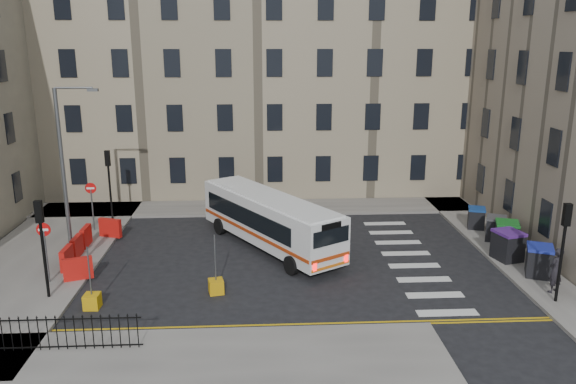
{
  "coord_description": "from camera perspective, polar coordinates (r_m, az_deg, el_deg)",
  "views": [
    {
      "loc": [
        -3.3,
        -25.64,
        10.27
      ],
      "look_at": [
        -1.86,
        1.45,
        3.0
      ],
      "focal_mm": 35.0,
      "sensor_mm": 36.0,
      "label": 1
    }
  ],
  "objects": [
    {
      "name": "wheelie_bin_b",
      "position": [
        28.92,
        21.42,
        -5.05
      ],
      "size": [
        1.41,
        1.53,
        1.42
      ],
      "rotation": [
        0.0,
        0.0,
        0.26
      ],
      "color": "black",
      "rests_on": "pavement_east"
    },
    {
      "name": "pavement_east",
      "position": [
        33.67,
        18.59,
        -3.43
      ],
      "size": [
        2.4,
        26.0,
        0.15
      ],
      "primitive_type": "cube",
      "color": "slate",
      "rests_on": "ground"
    },
    {
      "name": "streetlamp",
      "position": [
        29.89,
        -21.93,
        2.46
      ],
      "size": [
        0.5,
        0.22,
        8.14
      ],
      "color": "#595B5E",
      "rests_on": "pavement_west"
    },
    {
      "name": "no_entry_north",
      "position": [
        32.56,
        -19.34,
        -0.44
      ],
      "size": [
        0.6,
        0.08,
        3.0
      ],
      "color": "#595B5E",
      "rests_on": "pavement_west"
    },
    {
      "name": "wheelie_bin_d",
      "position": [
        31.52,
        20.34,
        -3.47
      ],
      "size": [
        1.38,
        1.45,
        1.26
      ],
      "rotation": [
        0.0,
        0.0,
        -0.43
      ],
      "color": "black",
      "rests_on": "pavement_east"
    },
    {
      "name": "traffic_light_sw",
      "position": [
        24.47,
        -23.76,
        -3.92
      ],
      "size": [
        0.28,
        0.22,
        4.1
      ],
      "color": "black",
      "rests_on": "pavement_west"
    },
    {
      "name": "pavement_west",
      "position": [
        30.46,
        -23.53,
        -5.85
      ],
      "size": [
        6.0,
        22.0,
        0.15
      ],
      "primitive_type": "cube",
      "color": "slate",
      "rests_on": "ground"
    },
    {
      "name": "wheelie_bin_a",
      "position": [
        27.55,
        24.13,
        -6.38
      ],
      "size": [
        1.48,
        1.57,
        1.37
      ],
      "rotation": [
        0.0,
        0.0,
        -0.4
      ],
      "color": "black",
      "rests_on": "pavement_east"
    },
    {
      "name": "bollard_yellow",
      "position": [
        24.02,
        -19.27,
        -10.43
      ],
      "size": [
        0.62,
        0.62,
        0.6
      ],
      "primitive_type": "cube",
      "rotation": [
        0.0,
        0.0,
        -0.04
      ],
      "color": "#D19A0B",
      "rests_on": "ground"
    },
    {
      "name": "pavement_sw",
      "position": [
        19.03,
        -14.47,
        -17.92
      ],
      "size": [
        20.0,
        6.0,
        0.15
      ],
      "primitive_type": "cube",
      "color": "slate",
      "rests_on": "ground"
    },
    {
      "name": "iron_railings",
      "position": [
        21.4,
        -25.15,
        -12.95
      ],
      "size": [
        7.8,
        0.04,
        1.2
      ],
      "color": "black",
      "rests_on": "pavement_sw"
    },
    {
      "name": "roadworks_barriers",
      "position": [
        29.13,
        -19.98,
        -5.22
      ],
      "size": [
        1.66,
        6.26,
        1.0
      ],
      "color": "red",
      "rests_on": "pavement_west"
    },
    {
      "name": "no_entry_south",
      "position": [
        26.22,
        -23.48,
        -4.5
      ],
      "size": [
        0.6,
        0.08,
        3.0
      ],
      "color": "#595B5E",
      "rests_on": "pavement_west"
    },
    {
      "name": "traffic_light_nw",
      "position": [
        34.11,
        -17.74,
        1.75
      ],
      "size": [
        0.28,
        0.22,
        4.1
      ],
      "color": "black",
      "rests_on": "pavement_west"
    },
    {
      "name": "wheelie_bin_e",
      "position": [
        33.19,
        18.58,
        -2.5
      ],
      "size": [
        1.2,
        1.28,
        1.16
      ],
      "rotation": [
        0.0,
        0.0,
        -0.33
      ],
      "color": "black",
      "rests_on": "pavement_east"
    },
    {
      "name": "bollard_chevron",
      "position": [
        24.16,
        -7.32,
        -9.5
      ],
      "size": [
        0.71,
        0.71,
        0.6
      ],
      "primitive_type": "cube",
      "rotation": [
        0.0,
        0.0,
        0.21
      ],
      "color": "#C9900B",
      "rests_on": "ground"
    },
    {
      "name": "traffic_light_east",
      "position": [
        24.53,
        26.23,
        -4.16
      ],
      "size": [
        0.28,
        0.22,
        4.1
      ],
      "color": "black",
      "rests_on": "pavement_east"
    },
    {
      "name": "bus",
      "position": [
        28.64,
        -1.92,
        -2.72
      ],
      "size": [
        7.14,
        9.57,
        2.69
      ],
      "rotation": [
        0.0,
        0.0,
        0.56
      ],
      "color": "silver",
      "rests_on": "ground"
    },
    {
      "name": "terrace_north",
      "position": [
        41.34,
        -8.37,
        12.57
      ],
      "size": [
        38.3,
        10.8,
        17.2
      ],
      "color": "gray",
      "rests_on": "ground"
    },
    {
      "name": "pavement_north",
      "position": [
        35.83,
        -7.24,
        -1.65
      ],
      "size": [
        36.0,
        3.2,
        0.15
      ],
      "primitive_type": "cube",
      "color": "slate",
      "rests_on": "ground"
    },
    {
      "name": "wheelie_bin_c",
      "position": [
        30.45,
        21.31,
        -4.08
      ],
      "size": [
        1.44,
        1.54,
        1.39
      ],
      "rotation": [
        0.0,
        0.0,
        -0.34
      ],
      "color": "black",
      "rests_on": "pavement_east"
    },
    {
      "name": "ground",
      "position": [
        27.82,
        4.02,
        -6.7
      ],
      "size": [
        120.0,
        120.0,
        0.0
      ],
      "primitive_type": "plane",
      "color": "black",
      "rests_on": "ground"
    },
    {
      "name": "pedestrian",
      "position": [
        25.94,
        25.55,
        -7.19
      ],
      "size": [
        0.85,
        0.74,
        1.95
      ],
      "primitive_type": "imported",
      "rotation": [
        0.0,
        0.0,
        3.62
      ],
      "color": "black",
      "rests_on": "pavement_east"
    }
  ]
}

